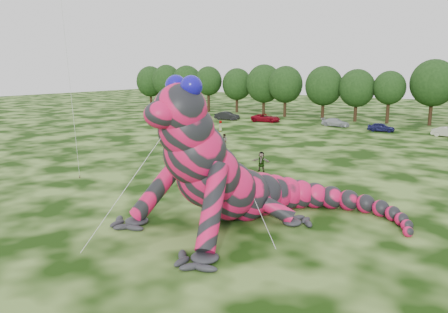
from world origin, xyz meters
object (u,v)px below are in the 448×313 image
Objects in this scene: tree_1 at (167,86)px; car_0 at (184,113)px; tree_2 at (187,87)px; car_2 at (266,118)px; car_1 at (227,116)px; tree_7 at (323,93)px; tree_0 at (151,86)px; spectator_0 at (210,140)px; tree_8 at (356,95)px; tree_10 at (432,93)px; tree_3 at (209,89)px; spectator_1 at (225,141)px; car_5 at (448,132)px; inflatable_gecko at (243,148)px; spectator_4 at (220,126)px; tree_9 at (389,97)px; car_4 at (381,127)px; spectator_5 at (261,162)px; car_3 at (336,122)px; tree_4 at (237,90)px; tree_6 at (285,92)px; tree_5 at (264,89)px.

tree_1 is 19.13m from car_0.
car_2 is at bearing -22.76° from tree_2.
car_2 is (7.16, 1.31, -0.03)m from car_1.
tree_0 is at bearing 176.87° from tree_7.
car_0 is at bearing -168.45° from spectator_0.
car_2 is (-12.39, -9.30, -3.77)m from tree_8.
tree_10 is (55.75, 0.53, 0.35)m from tree_1.
tree_3 is 43.31m from spectator_1.
tree_10 is 13.18m from car_5.
spectator_4 is at bearing 142.48° from inflatable_gecko.
spectator_1 is (-9.72, -33.87, -3.53)m from tree_9.
tree_3 is 40.01m from car_4.
tree_7 reaches higher than spectator_5.
car_0 is at bearing -38.48° from tree_1.
car_3 is at bearing -124.50° from tree_9.
tree_4 is 52.95m from spectator_5.
tree_1 is 6.07× the size of spectator_1.
spectator_0 is (32.72, -35.82, -3.98)m from tree_2.
car_2 is at bearing -26.15° from tree_3.
tree_3 is 2.14× the size of car_3.
tree_6 is 2.51× the size of car_4.
tree_4 is 1.80× the size of car_2.
car_5 is at bearing -15.89° from tree_4.
car_5 is (16.34, -1.97, 0.02)m from car_3.
tree_0 is at bearing 178.54° from tree_5.
tree_4 is 30.74m from tree_9.
car_3 is at bearing -93.14° from car_0.
tree_8 is (31.50, -0.08, -0.25)m from tree_3.
spectator_4 is (-22.54, 29.97, -3.62)m from inflatable_gecko.
tree_4 is 37.04m from tree_10.
tree_6 is 13.34m from tree_8.
tree_7 is (7.48, 0.12, -0.01)m from tree_6.
tree_2 reaches higher than tree_9.
car_0 is (20.81, -12.79, -4.12)m from tree_0.
tree_2 is 48.68m from spectator_0.
tree_5 reaches higher than car_5.
tree_4 is 5.38× the size of spectator_0.
car_1 is 39.41m from spectator_5.
car_3 is (31.00, -8.14, -4.08)m from tree_3.
tree_9 reaches higher than car_5.
tree_1 reaches higher than tree_3.
tree_7 is 2.13× the size of car_1.
car_5 is (21.70, -9.84, -4.08)m from tree_7.
spectator_4 is (31.75, -24.02, -4.11)m from tree_1.
car_3 is 19.06m from spectator_4.
tree_0 is 2.16× the size of car_3.
tree_9 is 4.80× the size of spectator_5.
tree_6 is 1.06× the size of tree_8.
tree_5 reaches higher than spectator_0.
spectator_4 is (13.04, -24.68, -3.73)m from tree_4.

